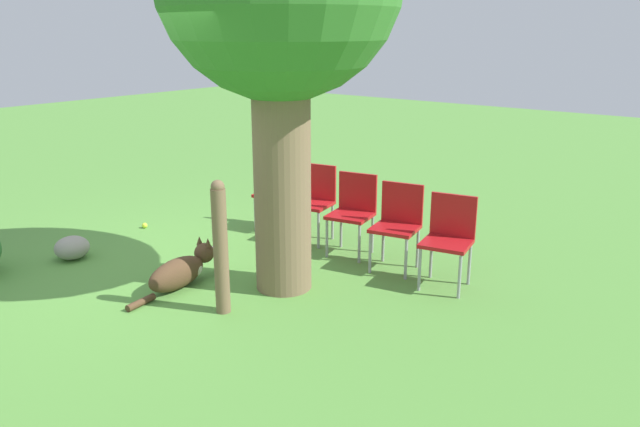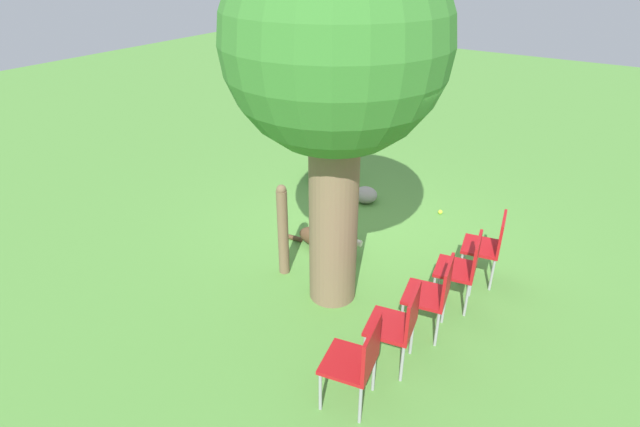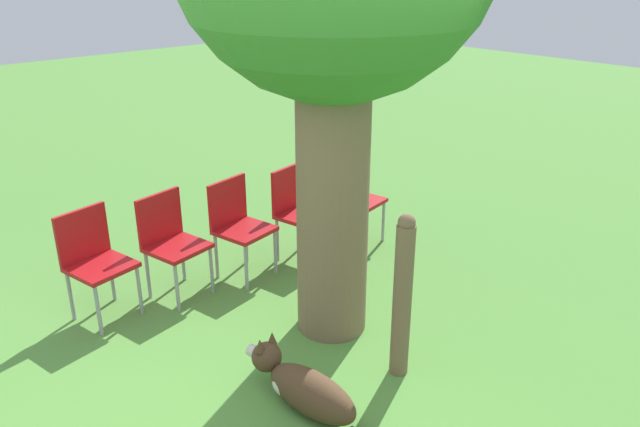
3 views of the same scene
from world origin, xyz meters
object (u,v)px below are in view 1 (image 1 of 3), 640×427
at_px(dog, 182,271).
at_px(red_chair_4, 449,234).
at_px(red_chair_3, 398,220).
at_px(tennis_ball, 145,225).
at_px(red_chair_0, 279,187).
at_px(red_chair_1, 314,197).
at_px(fence_post, 221,247).
at_px(red_chair_2, 353,208).

xyz_separation_m(dog, red_chair_4, (-1.58, 2.00, 0.36)).
distance_m(dog, red_chair_3, 2.20).
bearing_deg(red_chair_3, dog, -50.39).
bearing_deg(dog, red_chair_4, -58.18).
bearing_deg(tennis_ball, red_chair_0, 128.76).
bearing_deg(dog, red_chair_3, -46.11).
height_order(red_chair_1, red_chair_4, same).
relative_size(fence_post, red_chair_2, 1.35).
height_order(fence_post, red_chair_4, fence_post).
bearing_deg(red_chair_0, red_chair_3, 70.70).
bearing_deg(red_chair_3, fence_post, -30.37).
bearing_deg(dog, red_chair_2, -30.04).
xyz_separation_m(red_chair_3, red_chair_4, (0.09, 0.62, 0.00)).
distance_m(fence_post, red_chair_1, 2.10).
distance_m(red_chair_3, red_chair_4, 0.62).
height_order(dog, red_chair_2, red_chair_2).
relative_size(dog, red_chair_4, 1.35).
xyz_separation_m(red_chair_4, tennis_ball, (0.68, -3.77, -0.48)).
relative_size(red_chair_2, tennis_ball, 12.89).
relative_size(red_chair_1, red_chair_3, 1.00).
height_order(red_chair_1, tennis_ball, red_chair_1).
xyz_separation_m(red_chair_0, red_chair_1, (0.09, 0.62, 0.00)).
distance_m(red_chair_3, tennis_ball, 3.28).
relative_size(dog, red_chair_2, 1.35).
xyz_separation_m(red_chair_0, red_chair_4, (0.37, 2.46, 0.00)).
bearing_deg(red_chair_4, red_chair_0, -109.30).
distance_m(red_chair_1, tennis_ball, 2.20).
distance_m(red_chair_2, red_chair_3, 0.62).
height_order(fence_post, red_chair_2, fence_post).
height_order(fence_post, red_chair_0, fence_post).
xyz_separation_m(red_chair_1, red_chair_4, (0.28, 1.85, 0.00)).
distance_m(red_chair_1, red_chair_3, 1.24).
bearing_deg(dog, tennis_ball, 56.61).
bearing_deg(red_chair_2, red_chair_1, -109.30).
distance_m(fence_post, red_chair_3, 1.95).
relative_size(red_chair_1, red_chair_2, 1.00).
height_order(red_chair_2, red_chair_4, same).
relative_size(red_chair_0, red_chair_2, 1.00).
height_order(red_chair_0, red_chair_3, same).
xyz_separation_m(dog, tennis_ball, (-0.90, -1.77, -0.12)).
height_order(red_chair_4, tennis_ball, red_chair_4).
relative_size(fence_post, tennis_ball, 17.45).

